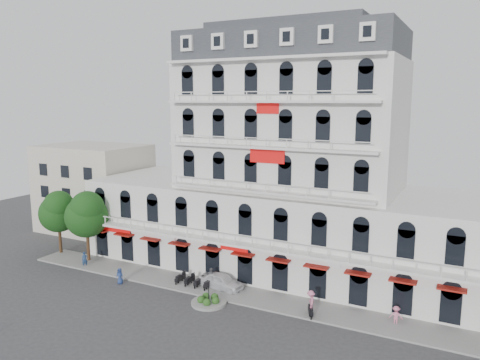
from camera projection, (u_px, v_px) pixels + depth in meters
name	position (u px, v px, depth m)	size (l,w,h in m)	color
ground	(202.00, 342.00, 35.51)	(120.00, 120.00, 0.00)	#38383A
sidewalk	(253.00, 297.00, 43.39)	(53.00, 4.00, 0.16)	gray
main_building	(290.00, 178.00, 49.62)	(45.00, 15.00, 25.80)	silver
flank_building_west	(94.00, 188.00, 65.53)	(14.00, 10.00, 12.00)	beige
traffic_island	(209.00, 301.00, 42.08)	(3.20, 3.20, 1.60)	gray
parked_scooter_row	(194.00, 286.00, 46.08)	(4.40, 1.80, 1.10)	black
tree_west_outer	(58.00, 210.00, 55.03)	(4.50, 4.48, 7.76)	#382314
tree_west_inner	(87.00, 213.00, 52.29)	(4.76, 4.76, 8.25)	#382314
parked_car	(221.00, 281.00, 45.36)	(1.85, 4.59, 1.56)	white
rider_center	(311.00, 303.00, 39.37)	(1.13, 1.61, 2.36)	black
pedestrian_left	(120.00, 276.00, 46.64)	(0.79, 0.52, 1.62)	navy
pedestrian_mid	(211.00, 277.00, 45.84)	(1.14, 0.47, 1.94)	#5B5D63
pedestrian_right	(396.00, 316.00, 38.02)	(1.06, 0.61, 1.64)	pink
pedestrian_far	(85.00, 260.00, 51.30)	(0.63, 0.41, 1.72)	navy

